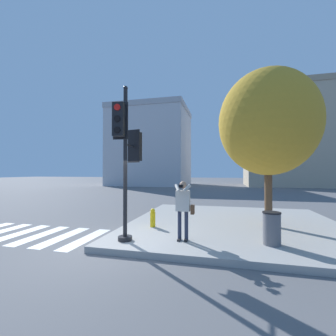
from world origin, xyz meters
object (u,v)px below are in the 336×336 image
object	(u,v)px
traffic_signal_pole	(127,150)
fire_hydrant	(153,218)
person_photographer	(183,205)
street_tree	(268,123)
trash_bin	(272,228)

from	to	relation	value
traffic_signal_pole	fire_hydrant	xyz separation A→B (m)	(0.24, 1.73, -2.31)
traffic_signal_pole	person_photographer	distance (m)	2.30
street_tree	trash_bin	xyz separation A→B (m)	(-0.34, -2.31, -3.37)
fire_hydrant	traffic_signal_pole	bearing A→B (deg)	-97.79
street_tree	trash_bin	world-z (taller)	street_tree
traffic_signal_pole	person_photographer	bearing A→B (deg)	14.43
person_photographer	fire_hydrant	xyz separation A→B (m)	(-1.35, 1.32, -0.70)
traffic_signal_pole	street_tree	distance (m)	5.36
person_photographer	trash_bin	bearing A→B (deg)	4.44
person_photographer	trash_bin	world-z (taller)	person_photographer
traffic_signal_pole	trash_bin	distance (m)	4.60
traffic_signal_pole	street_tree	world-z (taller)	street_tree
person_photographer	fire_hydrant	world-z (taller)	person_photographer
traffic_signal_pole	fire_hydrant	size ratio (longest dim) A/B	6.84
person_photographer	fire_hydrant	bearing A→B (deg)	135.73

